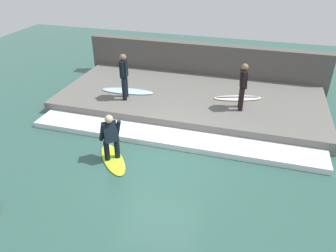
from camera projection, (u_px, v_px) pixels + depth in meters
ground_plane at (159, 162)px, 9.40m from camera, size 28.00×28.00×0.00m
concrete_ledge at (190, 99)px, 12.54m from camera, size 4.40×9.84×0.43m
back_wall at (203, 63)px, 14.26m from camera, size 0.50×10.34×1.71m
wave_foam_crest at (171, 138)px, 10.35m from camera, size 1.00×9.35×0.18m
surfboard_riding at (113, 159)px, 9.48m from camera, size 1.66×1.50×0.06m
surfer_riding at (110, 135)px, 9.08m from camera, size 0.61×0.60×1.40m
surfer_waiting_near at (124, 74)px, 11.67m from camera, size 0.56×0.32×1.67m
surfboard_waiting_near at (128, 91)px, 12.62m from camera, size 0.73×2.08×0.06m
surfer_waiting_far at (243, 84)px, 10.94m from camera, size 0.55×0.31×1.62m
surfboard_waiting_far at (238, 98)px, 12.08m from camera, size 1.00×1.83×0.07m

